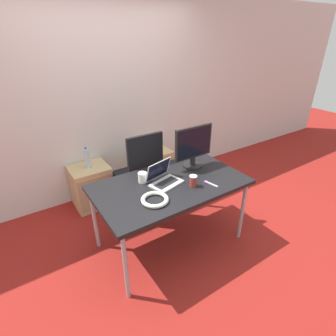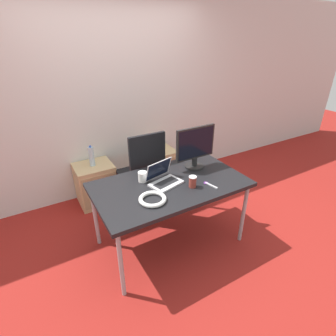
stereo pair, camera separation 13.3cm
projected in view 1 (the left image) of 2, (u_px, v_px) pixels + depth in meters
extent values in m
plane|color=maroon|center=(170.00, 241.00, 2.98)|extent=(14.00, 14.00, 0.00)
cube|color=silver|center=(110.00, 101.00, 3.45)|extent=(10.00, 0.05, 2.60)
cube|color=black|center=(170.00, 185.00, 2.63)|extent=(1.52, 0.87, 0.04)
cylinder|color=#99999E|center=(126.00, 267.00, 2.19)|extent=(0.04, 0.04, 0.73)
cylinder|color=#99999E|center=(242.00, 211.00, 2.87)|extent=(0.04, 0.04, 0.73)
cylinder|color=#99999E|center=(95.00, 219.00, 2.75)|extent=(0.04, 0.04, 0.73)
cylinder|color=#99999E|center=(199.00, 182.00, 3.43)|extent=(0.04, 0.04, 0.73)
cylinder|color=#232326|center=(139.00, 206.00, 3.54)|extent=(0.56, 0.56, 0.04)
cylinder|color=gray|center=(138.00, 191.00, 3.43)|extent=(0.05, 0.05, 0.45)
cube|color=black|center=(137.00, 176.00, 3.32)|extent=(0.48, 0.48, 0.07)
cube|color=black|center=(146.00, 160.00, 2.98)|extent=(0.44, 0.04, 0.60)
cube|color=tan|center=(91.00, 186.00, 3.50)|extent=(0.49, 0.43, 0.56)
cube|color=tan|center=(97.00, 193.00, 3.34)|extent=(0.45, 0.01, 0.45)
cube|color=tan|center=(154.00, 168.00, 3.97)|extent=(0.49, 0.43, 0.56)
cube|color=tan|center=(161.00, 173.00, 3.81)|extent=(0.45, 0.01, 0.45)
cylinder|color=silver|center=(87.00, 158.00, 3.31)|extent=(0.07, 0.07, 0.26)
cylinder|color=#3359B2|center=(85.00, 148.00, 3.25)|extent=(0.03, 0.03, 0.02)
cube|color=silver|center=(167.00, 184.00, 2.60)|extent=(0.35, 0.27, 0.02)
cube|color=black|center=(167.00, 183.00, 2.59)|extent=(0.28, 0.17, 0.00)
cube|color=silver|center=(158.00, 170.00, 2.63)|extent=(0.32, 0.14, 0.20)
cube|color=black|center=(158.00, 170.00, 2.62)|extent=(0.29, 0.12, 0.18)
cylinder|color=black|center=(192.00, 165.00, 2.95)|extent=(0.21, 0.21, 0.02)
cylinder|color=black|center=(193.00, 161.00, 2.92)|extent=(0.06, 0.06, 0.09)
cube|color=black|center=(193.00, 142.00, 2.82)|extent=(0.47, 0.03, 0.35)
cube|color=black|center=(194.00, 143.00, 2.80)|extent=(0.44, 0.00, 0.32)
cylinder|color=white|center=(143.00, 177.00, 2.62)|extent=(0.09, 0.09, 0.10)
cylinder|color=maroon|center=(193.00, 181.00, 2.55)|extent=(0.07, 0.07, 0.11)
cylinder|color=white|center=(193.00, 176.00, 2.52)|extent=(0.08, 0.08, 0.01)
torus|color=white|center=(155.00, 199.00, 2.33)|extent=(0.25, 0.25, 0.04)
cube|color=#B2B2B7|center=(211.00, 184.00, 2.59)|extent=(0.05, 0.15, 0.01)
torus|color=purple|center=(206.00, 182.00, 2.64)|extent=(0.05, 0.05, 0.01)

